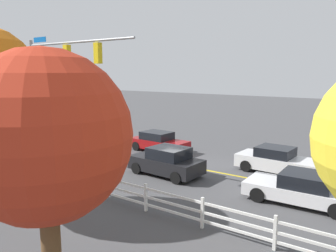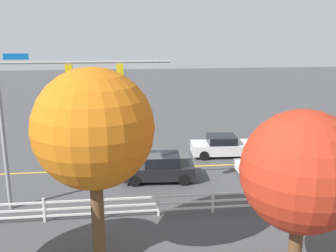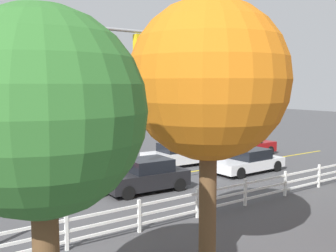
# 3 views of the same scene
# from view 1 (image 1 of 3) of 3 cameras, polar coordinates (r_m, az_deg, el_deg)

# --- Properties ---
(ground_plane) EXTENTS (120.00, 120.00, 0.00)m
(ground_plane) POSITION_cam_1_polar(r_m,az_deg,el_deg) (20.57, 1.06, -6.49)
(ground_plane) COLOR #444447
(lane_center_stripe) EXTENTS (28.00, 0.16, 0.01)m
(lane_center_stripe) POSITION_cam_1_polar(r_m,az_deg,el_deg) (18.71, 11.35, -8.26)
(lane_center_stripe) COLOR gold
(lane_center_stripe) RESTS_ON ground_plane
(signal_assembly) EXTENTS (7.95, 0.38, 7.47)m
(signal_assembly) POSITION_cam_1_polar(r_m,az_deg,el_deg) (19.48, -18.44, 7.86)
(signal_assembly) COLOR gray
(signal_assembly) RESTS_ON ground_plane
(car_0) EXTENTS (4.11, 2.16, 1.55)m
(car_0) POSITION_cam_1_polar(r_m,az_deg,el_deg) (18.30, -0.22, -6.07)
(car_0) COLOR black
(car_0) RESTS_ON ground_plane
(car_1) EXTENTS (4.60, 2.13, 1.35)m
(car_1) POSITION_cam_1_polar(r_m,az_deg,el_deg) (15.57, 21.82, -9.86)
(car_1) COLOR silver
(car_1) RESTS_ON ground_plane
(car_3) EXTENTS (4.38, 2.02, 1.39)m
(car_3) POSITION_cam_1_polar(r_m,az_deg,el_deg) (23.70, -1.61, -2.72)
(car_3) COLOR maroon
(car_3) RESTS_ON ground_plane
(car_4) EXTENTS (4.64, 2.13, 1.44)m
(car_4) POSITION_cam_1_polar(r_m,az_deg,el_deg) (19.64, 18.19, -5.64)
(car_4) COLOR silver
(car_4) RESTS_ON ground_plane
(white_rail_fence) EXTENTS (26.10, 0.10, 1.15)m
(white_rail_fence) POSITION_cam_1_polar(r_m,az_deg,el_deg) (13.77, -3.80, -11.89)
(white_rail_fence) COLOR white
(white_rail_fence) RESTS_ON ground_plane
(tree_2) EXTENTS (4.01, 4.01, 6.11)m
(tree_2) POSITION_cam_1_polar(r_m,az_deg,el_deg) (8.10, -20.21, -1.80)
(tree_2) COLOR brown
(tree_2) RESTS_ON ground_plane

